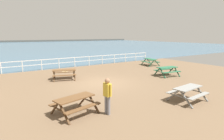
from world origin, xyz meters
The scene contains 11 objects.
ground_plane centered at (0.00, 0.00, -0.10)m, with size 30.00×24.00×0.20m, color brown.
sea_band centered at (0.00, 52.75, 0.00)m, with size 142.00×90.00×0.01m, color #476B84.
distant_shoreline centered at (0.00, 95.75, 0.00)m, with size 142.00×6.00×1.80m, color #4C4C47.
seaward_railing centered at (0.00, 7.75, 0.74)m, with size 23.07×0.07×1.08m.
picnic_table_near_left centered at (-2.02, 2.65, 0.58)m, with size 2.16×1.96×0.80m.
picnic_table_near_right centered at (-3.78, -4.06, 0.58)m, with size 2.09×1.87×0.80m.
picnic_table_mid_centre centered at (8.73, 3.94, 0.58)m, with size 1.77×2.00×0.80m.
picnic_table_far_left centered at (1.92, -5.80, 0.58)m, with size 1.93×1.69×0.80m.
picnic_table_far_right centered at (5.92, -0.97, 0.58)m, with size 2.01×1.78×0.80m.
visitor centered at (-2.58, -4.91, 0.95)m, with size 0.27×0.53×1.66m.
rope_coil centered at (-1.10, 5.36, 0.06)m, with size 0.55×0.55×0.11m, color tan.
Camera 1 is at (-6.62, -11.53, 3.50)m, focal length 29.45 mm.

